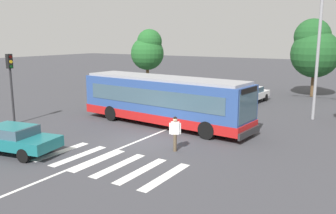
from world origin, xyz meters
name	(u,v)px	position (x,y,z in m)	size (l,w,h in m)	color
ground_plane	(143,142)	(0.00, 0.00, 0.00)	(160.00, 160.00, 0.00)	#3D3D42
city_transit_bus	(163,100)	(-1.12, 3.77, 1.59)	(11.92, 3.59, 3.06)	black
pedestrian_crossing_street	(175,132)	(2.23, -0.40, 0.97)	(0.53, 0.41, 1.72)	brown
foreground_sedan	(13,138)	(-4.17, -4.82, 0.77)	(4.75, 2.58, 1.35)	black
parked_car_charcoal	(194,89)	(-4.45, 14.33, 0.77)	(1.94, 4.53, 1.35)	black
parked_car_teal	(224,91)	(-1.51, 14.34, 0.77)	(1.96, 4.54, 1.35)	black
parked_car_white	(250,94)	(0.96, 14.29, 0.77)	(2.11, 4.61, 1.35)	black
traffic_light_near_corner	(11,77)	(-9.37, -1.12, 3.01)	(0.33, 0.32, 4.47)	#28282B
twin_arm_street_lamp	(320,27)	(6.70, 10.41, 6.11)	(4.07, 0.32, 10.14)	#939399
background_tree_left	(148,50)	(-12.80, 18.80, 4.07)	(3.77, 3.77, 6.43)	brown
background_tree_right	(314,49)	(4.76, 20.46, 4.45)	(4.41, 4.41, 7.20)	brown
crosswalk_painted_stripes	(108,163)	(0.59, -3.46, 0.00)	(6.46, 3.32, 0.01)	silver
lane_center_line	(159,133)	(-0.30, 2.00, 0.00)	(0.16, 24.00, 0.01)	silver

